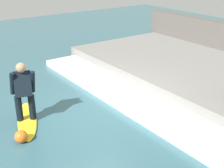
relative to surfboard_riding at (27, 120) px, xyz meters
The scene contains 6 objects.
ground_plane 1.77m from the surfboard_riding, 21.29° to the right, with size 28.00×28.00×0.00m, color #335B66.
concrete_ledge 5.62m from the surfboard_riding, ahead, with size 4.40×9.02×0.47m, color slate.
wave_foam_crest 2.86m from the surfboard_riding, 12.99° to the right, with size 1.19×8.57×0.19m, color white.
surfboard_riding is the anchor object (origin of this frame).
surfer_riding 0.84m from the surfboard_riding, behind, with size 0.55×0.58×1.47m.
marker_buoy 0.95m from the surfboard_riding, 118.30° to the right, with size 0.29×0.29×0.29m, color orange.
Camera 1 is at (-3.89, -6.11, 3.81)m, focal length 50.00 mm.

